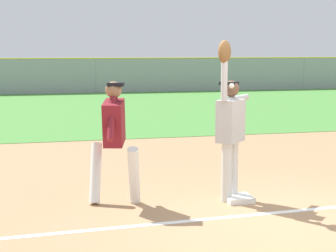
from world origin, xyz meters
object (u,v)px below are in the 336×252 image
first_base (238,199)px  parked_car_silver (91,77)px  fielder (230,123)px  parked_car_red (199,75)px  baseball (232,86)px  runner (114,134)px

first_base → parked_car_silver: parked_car_silver is taller
fielder → parked_car_red: bearing=-60.0°
parked_car_silver → parked_car_red: bearing=2.4°
fielder → baseball: fielder is taller
runner → baseball: runner is taller
baseball → parked_car_red: 24.94m
first_base → fielder: fielder is taller
runner → parked_car_red: size_ratio=0.39×
baseball → parked_car_silver: 23.74m
fielder → runner: (-1.62, 0.19, -0.12)m
fielder → parked_car_red: fielder is taller
fielder → parked_car_silver: fielder is taller
first_base → runner: bearing=170.5°
fielder → parked_car_red: (6.69, 23.81, -0.45)m
runner → parked_car_red: runner is taller
first_base → fielder: (-0.11, 0.09, 1.08)m
baseball → parked_car_silver: bearing=88.9°
baseball → parked_car_silver: (0.45, 23.72, -0.99)m
first_base → fielder: size_ratio=0.17×
parked_car_red → parked_car_silver: bearing=-177.9°
runner → parked_car_red: (8.31, 23.61, -0.32)m
fielder → runner: bearing=38.8°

